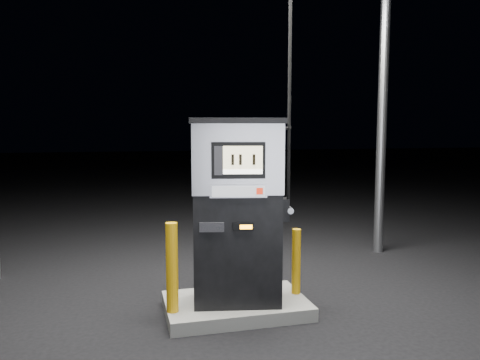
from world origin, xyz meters
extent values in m
plane|color=black|center=(0.00, 0.00, 0.00)|extent=(80.00, 80.00, 0.00)
cube|color=slate|center=(0.00, 0.00, 0.07)|extent=(1.60, 1.00, 0.15)
cylinder|color=gray|center=(3.00, 2.00, 2.25)|extent=(0.16, 0.16, 4.50)
cube|color=black|center=(0.00, -0.06, 0.77)|extent=(1.03, 0.72, 1.25)
cube|color=silver|center=(0.00, -0.06, 1.77)|extent=(1.06, 0.74, 0.75)
cube|color=black|center=(0.00, -0.06, 2.18)|extent=(1.10, 0.79, 0.06)
cube|color=black|center=(-0.06, -0.34, 1.77)|extent=(0.56, 0.13, 0.38)
cube|color=#C7BC90|center=(-0.02, -0.37, 1.80)|extent=(0.40, 0.08, 0.24)
cube|color=white|center=(-0.02, -0.37, 1.65)|extent=(0.40, 0.08, 0.05)
cube|color=silver|center=(-0.06, -0.34, 1.45)|extent=(0.59, 0.14, 0.14)
cube|color=#96989D|center=(-0.06, -0.36, 1.45)|extent=(0.54, 0.11, 0.10)
cube|color=#AF1E0B|center=(0.16, -0.40, 1.45)|extent=(0.07, 0.02, 0.07)
cube|color=black|center=(-0.01, -0.35, 1.07)|extent=(0.22, 0.06, 0.09)
cube|color=#FF970C|center=(0.02, -0.37, 1.07)|extent=(0.13, 0.03, 0.04)
cube|color=black|center=(-0.33, -0.29, 1.07)|extent=(0.26, 0.07, 0.10)
cube|color=black|center=(0.51, -0.16, 1.20)|extent=(0.13, 0.20, 0.25)
cylinder|color=gray|center=(0.57, -0.17, 1.20)|extent=(0.11, 0.23, 0.07)
cylinder|color=black|center=(0.54, -0.21, 2.87)|extent=(0.04, 0.04, 3.10)
cylinder|color=#CE920B|center=(-0.74, -0.17, 0.63)|extent=(0.13, 0.13, 0.96)
cylinder|color=#CE920B|center=(0.74, 0.03, 0.54)|extent=(0.11, 0.11, 0.77)
camera|label=1|loc=(-1.23, -5.02, 2.09)|focal=35.00mm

